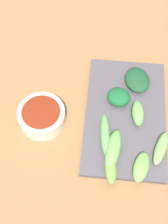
% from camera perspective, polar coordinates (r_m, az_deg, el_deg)
% --- Properties ---
extents(tabletop, '(2.10, 2.10, 0.02)m').
position_cam_1_polar(tabletop, '(0.75, 1.54, -1.86)').
color(tabletop, olive).
rests_on(tabletop, ground).
extents(sauce_bowl, '(0.11, 0.11, 0.04)m').
position_cam_1_polar(sauce_bowl, '(0.73, -7.50, -0.66)').
color(sauce_bowl, silver).
rests_on(sauce_bowl, tabletop).
extents(serving_plate, '(0.18, 0.31, 0.01)m').
position_cam_1_polar(serving_plate, '(0.75, 7.32, -0.60)').
color(serving_plate, '#4B4951').
rests_on(serving_plate, tabletop).
extents(broccoli_stalk_0, '(0.05, 0.08, 0.02)m').
position_cam_1_polar(broccoli_stalk_0, '(0.71, 13.45, -6.29)').
color(broccoli_stalk_0, '#72B15B').
rests_on(broccoli_stalk_0, serving_plate).
extents(broccoli_leafy_1, '(0.07, 0.06, 0.03)m').
position_cam_1_polar(broccoli_leafy_1, '(0.75, 6.16, 2.66)').
color(broccoli_leafy_1, '#175D2F').
rests_on(broccoli_leafy_1, serving_plate).
extents(broccoli_stalk_2, '(0.03, 0.10, 0.03)m').
position_cam_1_polar(broccoli_stalk_2, '(0.70, 3.76, -3.95)').
color(broccoli_stalk_2, '#5FA158').
rests_on(broccoli_stalk_2, serving_plate).
extents(broccoli_leafy_3, '(0.07, 0.09, 0.02)m').
position_cam_1_polar(broccoli_leafy_3, '(0.78, 9.41, 5.64)').
color(broccoli_leafy_3, '#194729').
rests_on(broccoli_leafy_3, serving_plate).
extents(broccoli_stalk_4, '(0.03, 0.06, 0.02)m').
position_cam_1_polar(broccoli_stalk_4, '(0.67, 4.77, -10.11)').
color(broccoli_stalk_4, '#67A043').
rests_on(broccoli_stalk_4, serving_plate).
extents(broccoli_stalk_5, '(0.03, 0.07, 0.03)m').
position_cam_1_polar(broccoli_stalk_5, '(0.73, 9.49, -0.22)').
color(broccoli_stalk_5, '#69B959').
rests_on(broccoli_stalk_5, serving_plate).
extents(broccoli_stalk_6, '(0.05, 0.07, 0.02)m').
position_cam_1_polar(broccoli_stalk_6, '(0.68, 10.08, -9.56)').
color(broccoli_stalk_6, '#6CB34F').
rests_on(broccoli_stalk_6, serving_plate).
extents(broccoli_stalk_7, '(0.05, 0.10, 0.03)m').
position_cam_1_polar(broccoli_stalk_7, '(0.68, 5.18, -6.66)').
color(broccoli_stalk_7, '#68A554').
rests_on(broccoli_stalk_7, serving_plate).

